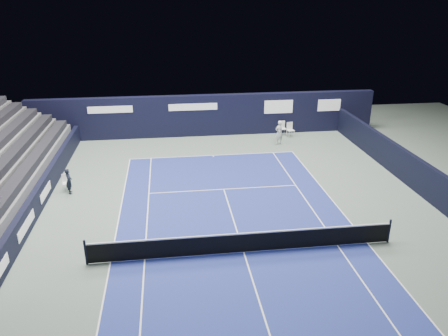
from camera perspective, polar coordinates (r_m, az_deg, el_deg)
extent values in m
plane|color=#55655A|center=(20.39, 1.61, -7.94)|extent=(48.00, 48.00, 0.00)
cube|color=navy|center=(18.71, 2.59, -10.95)|extent=(10.97, 23.77, 0.01)
cube|color=black|center=(26.92, 22.83, 0.04)|extent=(0.30, 22.00, 1.80)
cube|color=white|center=(33.77, 7.72, 5.10)|extent=(0.55, 0.53, 0.04)
cube|color=white|center=(33.87, 7.59, 5.67)|extent=(0.47, 0.12, 0.56)
cylinder|color=white|center=(34.09, 7.86, 4.83)|extent=(0.03, 0.03, 0.49)
cylinder|color=white|center=(33.91, 7.25, 4.77)|extent=(0.03, 0.03, 0.49)
cylinder|color=white|center=(33.76, 8.15, 4.64)|extent=(0.03, 0.03, 0.49)
cylinder|color=white|center=(33.59, 7.53, 4.59)|extent=(0.03, 0.03, 0.49)
cube|color=silver|center=(33.41, 8.70, 4.89)|extent=(0.56, 0.54, 0.05)
cube|color=silver|center=(33.51, 8.56, 5.48)|extent=(0.48, 0.12, 0.57)
cylinder|color=silver|center=(33.74, 8.84, 4.60)|extent=(0.03, 0.03, 0.50)
cylinder|color=silver|center=(33.56, 8.21, 4.55)|extent=(0.03, 0.03, 0.50)
cylinder|color=silver|center=(33.41, 9.14, 4.41)|extent=(0.03, 0.03, 0.50)
cylinder|color=silver|center=(33.23, 8.50, 4.35)|extent=(0.03, 0.03, 0.50)
cube|color=white|center=(25.48, -19.88, -1.89)|extent=(0.49, 0.47, 0.04)
cube|color=white|center=(25.56, -19.97, -1.22)|extent=(0.40, 0.12, 0.49)
cylinder|color=white|center=(25.71, -19.45, -2.13)|extent=(0.02, 0.02, 0.43)
cylinder|color=white|center=(25.72, -20.22, -2.24)|extent=(0.02, 0.02, 0.43)
cylinder|color=white|center=(25.41, -19.41, -2.42)|extent=(0.02, 0.02, 0.43)
cylinder|color=white|center=(25.41, -20.19, -2.52)|extent=(0.02, 0.02, 0.43)
imported|color=black|center=(24.97, -19.59, -1.63)|extent=(0.46, 0.59, 1.42)
cube|color=white|center=(29.29, -1.44, 1.67)|extent=(10.97, 0.06, 0.00)
cube|color=white|center=(20.29, 18.24, -9.30)|extent=(0.06, 23.77, 0.00)
cube|color=white|center=(18.66, -14.61, -11.80)|extent=(0.06, 23.77, 0.00)
cube|color=white|center=(19.76, 14.60, -9.74)|extent=(0.06, 23.77, 0.00)
cube|color=white|center=(18.52, -10.32, -11.68)|extent=(0.06, 23.77, 0.00)
cube|color=white|center=(24.26, -0.03, -2.78)|extent=(8.23, 0.06, 0.00)
cube|color=white|center=(18.70, 2.59, -10.93)|extent=(0.06, 12.80, 0.00)
cube|color=white|center=(29.15, -1.41, 1.57)|extent=(0.06, 0.30, 0.00)
cylinder|color=black|center=(20.42, 20.76, -7.69)|extent=(0.10, 0.10, 1.10)
cylinder|color=black|center=(18.52, -17.62, -10.46)|extent=(0.10, 0.10, 1.10)
cube|color=black|center=(18.46, 2.61, -9.76)|extent=(12.80, 0.03, 0.86)
cube|color=white|center=(18.23, 2.64, -8.56)|extent=(12.80, 0.05, 0.06)
cube|color=black|center=(33.21, -2.34, 6.90)|extent=(26.00, 0.60, 3.10)
cube|color=silver|center=(32.84, -14.66, 7.39)|extent=(3.20, 0.02, 0.50)
cube|color=silver|center=(32.64, -4.07, 7.96)|extent=(3.60, 0.02, 0.50)
cube|color=silver|center=(33.70, 7.14, 7.94)|extent=(2.20, 0.02, 1.00)
cube|color=silver|center=(34.91, 13.58, 7.99)|extent=(1.80, 0.02, 0.90)
cube|color=black|center=(24.39, -22.65, -2.93)|extent=(0.30, 22.00, 1.20)
cube|color=silver|center=(21.32, -24.40, -6.82)|extent=(0.02, 2.40, 0.45)
cube|color=silver|center=(24.34, -22.26, -2.91)|extent=(0.02, 2.00, 0.45)
cube|color=#4F4F51|center=(25.35, -23.50, -1.57)|extent=(0.90, 16.00, 1.65)
cube|color=#474749|center=(25.54, -25.51, -1.19)|extent=(0.90, 16.00, 2.10)
cube|color=black|center=(24.99, -23.85, 0.58)|extent=(0.63, 15.20, 0.40)
cube|color=black|center=(25.12, -25.97, 1.43)|extent=(0.63, 15.20, 0.40)
imported|color=silver|center=(31.53, 7.21, 4.63)|extent=(0.74, 0.63, 1.73)
cylinder|color=black|center=(31.17, 7.09, 4.78)|extent=(0.03, 0.29, 0.13)
torus|color=black|center=(30.91, 7.21, 4.82)|extent=(0.30, 0.13, 0.29)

